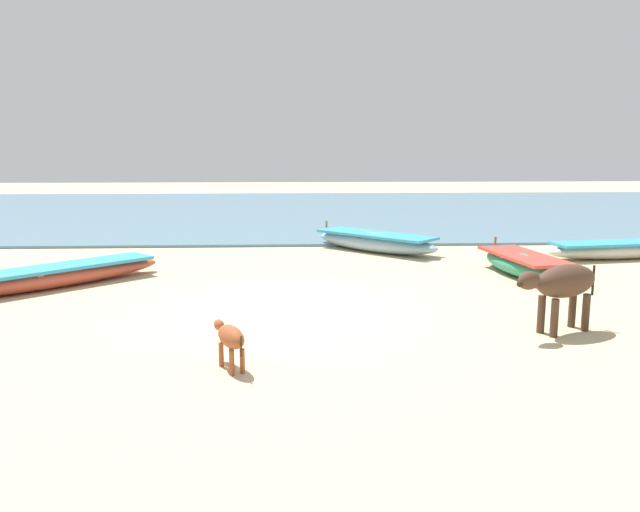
{
  "coord_description": "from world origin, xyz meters",
  "views": [
    {
      "loc": [
        0.17,
        -10.86,
        2.92
      ],
      "look_at": [
        0.76,
        2.3,
        0.6
      ],
      "focal_mm": 35.39,
      "sensor_mm": 36.0,
      "label": 1
    }
  ],
  "objects": [
    {
      "name": "ground",
      "position": [
        0.0,
        0.0,
        0.0
      ],
      "size": [
        80.0,
        80.0,
        0.0
      ],
      "primitive_type": "plane",
      "color": "#CCB789"
    },
    {
      "name": "calf_near_rust",
      "position": [
        -0.65,
        -2.87,
        0.43
      ],
      "size": [
        0.57,
        0.87,
        0.6
      ],
      "rotation": [
        0.0,
        0.0,
        2.04
      ],
      "color": "#9E4C28",
      "rests_on": "ground"
    },
    {
      "name": "sea_water",
      "position": [
        0.0,
        17.27,
        0.04
      ],
      "size": [
        60.0,
        20.0,
        0.08
      ],
      "primitive_type": "cube",
      "color": "slate",
      "rests_on": "ground"
    },
    {
      "name": "fishing_boat_1",
      "position": [
        -4.83,
        2.19,
        0.24
      ],
      "size": [
        4.18,
        4.04,
        0.64
      ],
      "rotation": [
        0.0,
        0.0,
        3.9
      ],
      "color": "#B74733",
      "rests_on": "ground"
    },
    {
      "name": "cow_adult_dark",
      "position": [
        4.4,
        -1.43,
        0.78
      ],
      "size": [
        1.6,
        1.01,
        1.09
      ],
      "rotation": [
        0.0,
        0.0,
        3.58
      ],
      "color": "#4C3323",
      "rests_on": "ground"
    },
    {
      "name": "fishing_boat_4",
      "position": [
        2.5,
        6.38,
        0.28
      ],
      "size": [
        3.57,
        3.51,
        0.72
      ],
      "rotation": [
        0.0,
        0.0,
        2.37
      ],
      "color": "#8CA5B7",
      "rests_on": "ground"
    },
    {
      "name": "fishing_boat_0",
      "position": [
        5.4,
        2.93,
        0.27
      ],
      "size": [
        1.46,
        3.15,
        0.69
      ],
      "rotation": [
        0.0,
        0.0,
        1.72
      ],
      "color": "#338C66",
      "rests_on": "ground"
    },
    {
      "name": "fishing_boat_3",
      "position": [
        8.75,
        5.0,
        0.24
      ],
      "size": [
        4.26,
        1.49,
        0.64
      ],
      "rotation": [
        0.0,
        0.0,
        0.14
      ],
      "color": "beige",
      "rests_on": "ground"
    }
  ]
}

